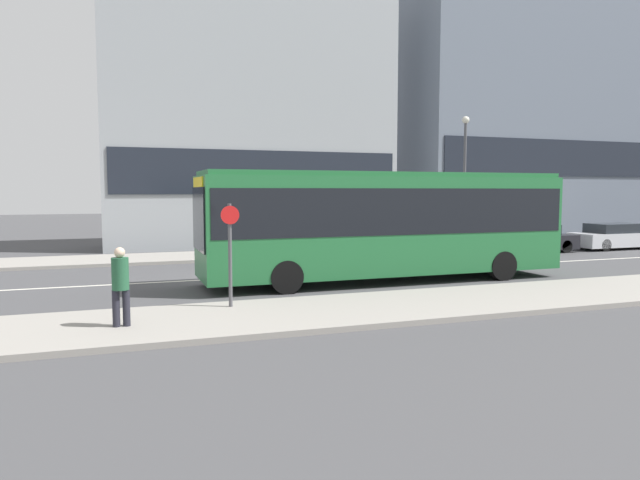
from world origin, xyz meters
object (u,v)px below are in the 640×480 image
city_bus (385,219)px  bus_stop_sign (230,246)px  pedestrian_near_stop (120,282)px  street_lamp (465,167)px  parked_car_0 (532,239)px  parked_car_1 (615,237)px

city_bus → bus_stop_sign: city_bus is taller
pedestrian_near_stop → street_lamp: bearing=35.7°
parked_car_0 → bus_stop_sign: bearing=-151.9°
parked_car_1 → street_lamp: 8.47m
parked_car_1 → street_lamp: size_ratio=0.73×
parked_car_1 → pedestrian_near_stop: bearing=-157.6°
parked_car_0 → bus_stop_sign: 18.27m
city_bus → pedestrian_near_stop: 9.23m
parked_car_1 → bus_stop_sign: 22.75m
pedestrian_near_stop → bus_stop_sign: bearing=25.5°
bus_stop_sign → street_lamp: street_lamp is taller
bus_stop_sign → street_lamp: 17.71m
city_bus → street_lamp: bearing=43.4°
pedestrian_near_stop → city_bus: bearing=27.1°
city_bus → pedestrian_near_stop: bearing=-152.2°
bus_stop_sign → parked_car_1: bearing=21.9°
city_bus → street_lamp: size_ratio=1.84×
pedestrian_near_stop → street_lamp: size_ratio=0.25×
parked_car_0 → street_lamp: (-2.33, 2.26, 3.47)m
pedestrian_near_stop → bus_stop_sign: size_ratio=0.66×
parked_car_1 → pedestrian_near_stop: (-23.60, -9.71, 0.44)m
street_lamp → parked_car_1: bearing=-18.1°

